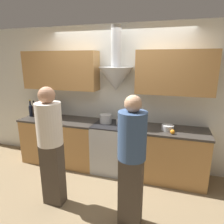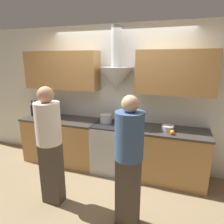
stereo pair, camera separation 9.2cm
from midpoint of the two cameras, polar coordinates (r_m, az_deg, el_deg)
name	(u,v)px [view 2 (the right image)]	position (r m, az deg, el deg)	size (l,w,h in m)	color
ground_plane	(107,179)	(3.63, -0.57, -18.64)	(12.00, 12.00, 0.00)	#847051
wall_back	(116,89)	(3.67, 1.87, 6.60)	(8.40, 0.60, 2.60)	silver
counter_left	(62,140)	(4.14, -13.46, -7.74)	(1.49, 0.62, 0.89)	#B27F47
counter_right	(168,155)	(3.57, 16.50, -11.72)	(1.25, 0.62, 0.89)	#B27F47
stove_range	(114,147)	(3.71, 1.23, -9.98)	(0.71, 0.60, 0.89)	#B7BABC
wine_bottle_0	(33,109)	(4.35, -21.19, 0.77)	(0.08, 0.08, 0.34)	black
wine_bottle_1	(36,110)	(4.27, -20.33, 0.60)	(0.07, 0.07, 0.33)	black
wine_bottle_2	(40,110)	(4.23, -19.31, 0.57)	(0.08, 0.08, 0.32)	black
wine_bottle_3	(44,110)	(4.16, -18.21, 0.49)	(0.08, 0.08, 0.33)	black
wine_bottle_4	(50,111)	(4.11, -16.82, 0.33)	(0.08, 0.08, 0.34)	black
wine_bottle_5	(53,111)	(4.04, -15.93, 0.32)	(0.08, 0.08, 0.36)	black
wine_bottle_6	(58,112)	(3.99, -14.57, 0.08)	(0.07, 0.07, 0.32)	black
stock_pot	(106,119)	(3.60, -1.01, -1.91)	(0.22, 0.22, 0.16)	#B7BABC
mixing_bowl	(123,122)	(3.52, 3.93, -2.95)	(0.24, 0.24, 0.08)	#B7BABC
orange_fruit	(172,132)	(3.21, 17.64, -5.58)	(0.07, 0.07, 0.07)	orange
saucepan	(168,128)	(3.35, 16.38, -4.48)	(0.20, 0.20, 0.09)	#B7BABC
person_foreground_left	(49,141)	(2.84, -16.54, -8.09)	(0.33, 0.33, 1.68)	#473D33
person_foreground_right	(129,158)	(2.38, 5.95, -12.82)	(0.33, 0.33, 1.64)	#473D33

